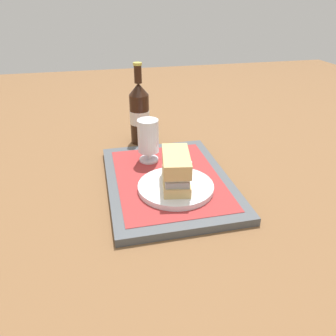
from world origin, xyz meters
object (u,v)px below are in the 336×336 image
at_px(sandwich, 176,169).
at_px(beer_bottle, 140,113).
at_px(beer_glass, 148,138).
at_px(plate, 176,187).

bearing_deg(sandwich, beer_bottle, 15.83).
bearing_deg(beer_glass, sandwich, -167.20).
height_order(plate, beer_glass, beer_glass).
distance_m(plate, beer_glass, 0.19).
distance_m(sandwich, beer_bottle, 0.36).
xyz_separation_m(sandwich, beer_bottle, (0.35, 0.04, 0.03)).
bearing_deg(plate, sandwich, -10.11).
bearing_deg(beer_bottle, plate, -174.43).
relative_size(sandwich, beer_bottle, 0.52).
xyz_separation_m(sandwich, beer_glass, (0.17, 0.04, 0.01)).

